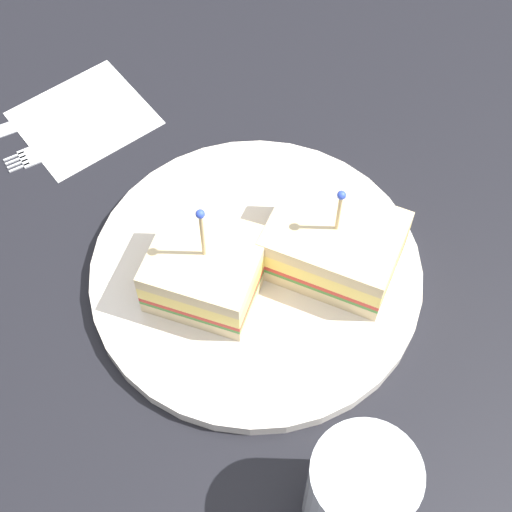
# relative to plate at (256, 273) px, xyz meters

# --- Properties ---
(ground_plane) EXTENTS (0.96, 0.96, 0.02)m
(ground_plane) POSITION_rel_plate_xyz_m (0.00, 0.00, -0.02)
(ground_plane) COLOR black
(plate) EXTENTS (0.28, 0.28, 0.01)m
(plate) POSITION_rel_plate_xyz_m (0.00, 0.00, 0.00)
(plate) COLOR silver
(plate) RESTS_ON ground_plane
(sandwich_half_front) EXTENTS (0.10, 0.10, 0.11)m
(sandwich_half_front) POSITION_rel_plate_xyz_m (-0.04, -0.02, 0.03)
(sandwich_half_front) COLOR beige
(sandwich_half_front) RESTS_ON plate
(sandwich_half_back) EXTENTS (0.12, 0.11, 0.10)m
(sandwich_half_back) POSITION_rel_plate_xyz_m (0.06, 0.01, 0.03)
(sandwich_half_back) COLOR beige
(sandwich_half_back) RESTS_ON plate
(drink_glass) EXTENTS (0.07, 0.07, 0.09)m
(drink_glass) POSITION_rel_plate_xyz_m (0.07, -0.19, 0.03)
(drink_glass) COLOR #B74C33
(drink_glass) RESTS_ON ground_plane
(napkin) EXTENTS (0.16, 0.16, 0.00)m
(napkin) POSITION_rel_plate_xyz_m (-0.17, 0.17, -0.01)
(napkin) COLOR white
(napkin) RESTS_ON ground_plane
(fork) EXTENTS (0.11, 0.07, 0.00)m
(fork) POSITION_rel_plate_xyz_m (-0.19, 0.13, -0.00)
(fork) COLOR silver
(fork) RESTS_ON ground_plane
(knife) EXTENTS (0.12, 0.07, 0.00)m
(knife) POSITION_rel_plate_xyz_m (-0.21, 0.17, -0.00)
(knife) COLOR silver
(knife) RESTS_ON ground_plane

